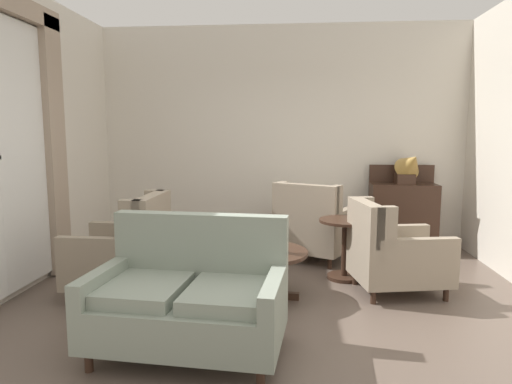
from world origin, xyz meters
TOP-DOWN VIEW (x-y plane):
  - ground at (0.00, 0.00)m, footprint 7.72×7.72m
  - wall_back at (0.00, 2.76)m, footprint 5.41×0.08m
  - wall_left at (-2.63, 0.83)m, footprint 0.08×3.86m
  - baseboard_back at (0.00, 2.70)m, footprint 5.25×0.03m
  - coffee_table at (-0.10, 0.48)m, footprint 0.88×0.88m
  - porcelain_vase at (-0.04, 0.43)m, footprint 0.17×0.17m
  - settee at (-0.57, -0.67)m, footprint 1.46×0.97m
  - armchair_back_corner at (0.47, 1.91)m, footprint 1.16×1.19m
  - armchair_far_left at (-1.49, 0.47)m, footprint 0.90×0.81m
  - armchair_near_sideboard at (1.20, 0.74)m, footprint 1.01×0.87m
  - side_table at (0.77, 1.15)m, footprint 0.58×0.58m
  - sideboard at (1.70, 2.46)m, footprint 0.89×0.39m
  - gramophone at (1.75, 2.37)m, footprint 0.44×0.52m

SIDE VIEW (x-z plane):
  - ground at x=0.00m, z-range 0.00..0.00m
  - baseboard_back at x=0.00m, z-range 0.00..0.12m
  - coffee_table at x=-0.10m, z-range 0.15..0.64m
  - settee at x=-0.57m, z-range -0.09..0.91m
  - armchair_near_sideboard at x=1.20m, z-range -0.06..0.89m
  - side_table at x=0.77m, z-range 0.07..0.75m
  - armchair_back_corner at x=0.47m, z-range -0.08..0.93m
  - armchair_far_left at x=-1.49m, z-range -0.08..0.95m
  - sideboard at x=1.70m, z-range -0.06..1.12m
  - porcelain_vase at x=-0.04m, z-range 0.46..0.78m
  - gramophone at x=1.75m, z-range 0.93..1.45m
  - wall_back at x=0.00m, z-range 0.00..3.14m
  - wall_left at x=-2.63m, z-range 0.00..3.14m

